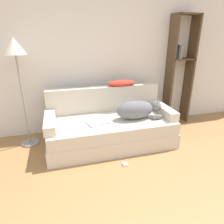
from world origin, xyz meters
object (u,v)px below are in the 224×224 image
object	(u,v)px
throw_pillow	(122,83)
power_adapter	(125,164)
laptop	(98,122)
bookshelf	(180,67)
floor_lamp	(16,58)
couch	(110,131)
dog	(138,110)

from	to	relation	value
throw_pillow	power_adapter	bearing A→B (deg)	-104.60
throw_pillow	laptop	bearing A→B (deg)	-137.71
throw_pillow	bookshelf	size ratio (longest dim) A/B	0.24
laptop	floor_lamp	bearing A→B (deg)	144.14
couch	laptop	bearing A→B (deg)	-157.09
laptop	bookshelf	xyz separation A→B (m)	(1.65, 0.58, 0.65)
couch	floor_lamp	xyz separation A→B (m)	(-1.23, 0.31, 1.12)
dog	throw_pillow	xyz separation A→B (m)	(-0.12, 0.45, 0.32)
dog	floor_lamp	size ratio (longest dim) A/B	0.45
dog	throw_pillow	world-z (taller)	throw_pillow
dog	power_adapter	distance (m)	0.85
throw_pillow	floor_lamp	world-z (taller)	floor_lamp
couch	dog	distance (m)	0.54
couch	throw_pillow	world-z (taller)	throw_pillow
couch	floor_lamp	size ratio (longest dim) A/B	1.21
floor_lamp	throw_pillow	bearing A→B (deg)	2.30
couch	laptop	world-z (taller)	laptop
power_adapter	bookshelf	bearing A→B (deg)	38.57
floor_lamp	laptop	bearing A→B (deg)	-21.59
dog	throw_pillow	bearing A→B (deg)	104.24
dog	bookshelf	world-z (taller)	bookshelf
laptop	bookshelf	bearing A→B (deg)	5.23
couch	laptop	xyz separation A→B (m)	(-0.21, -0.09, 0.22)
couch	bookshelf	xyz separation A→B (m)	(1.44, 0.49, 0.86)
dog	laptop	xyz separation A→B (m)	(-0.62, -0.01, -0.13)
throw_pillow	floor_lamp	bearing A→B (deg)	-177.70
laptop	bookshelf	world-z (taller)	bookshelf
couch	dog	size ratio (longest dim) A/B	2.67
throw_pillow	bookshelf	world-z (taller)	bookshelf
laptop	floor_lamp	distance (m)	1.41
laptop	bookshelf	distance (m)	1.87
floor_lamp	power_adapter	world-z (taller)	floor_lamp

